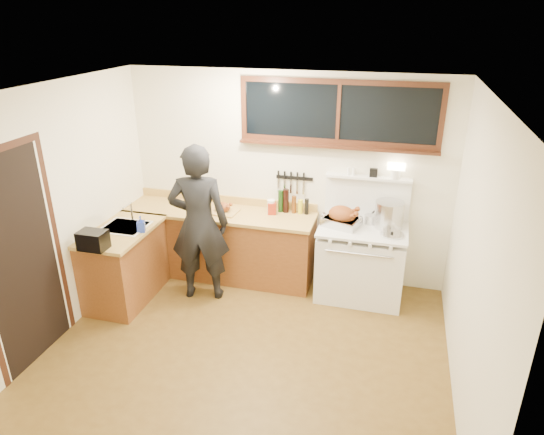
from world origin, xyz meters
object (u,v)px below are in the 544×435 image
(roast_turkey, at_px, (342,218))
(cutting_board, at_px, (223,209))
(vintage_stove, at_px, (361,260))
(man, at_px, (199,224))

(roast_turkey, bearing_deg, cutting_board, 179.43)
(vintage_stove, height_order, man, man)
(man, distance_m, roast_turkey, 1.66)
(vintage_stove, bearing_deg, roast_turkey, -176.25)
(vintage_stove, xyz_separation_m, man, (-1.84, -0.50, 0.48))
(cutting_board, bearing_deg, roast_turkey, -0.57)
(man, xyz_separation_m, cutting_board, (0.11, 0.50, 0.00))
(man, bearing_deg, roast_turkey, 17.08)
(cutting_board, relative_size, roast_turkey, 0.81)
(vintage_stove, relative_size, roast_turkey, 3.32)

